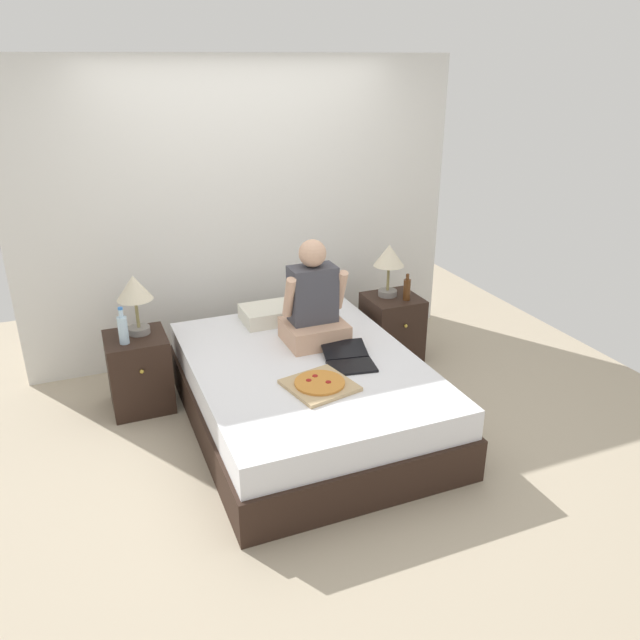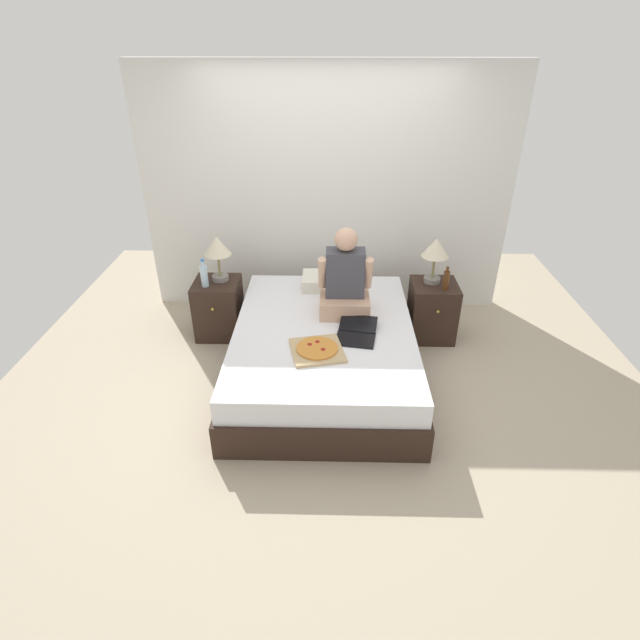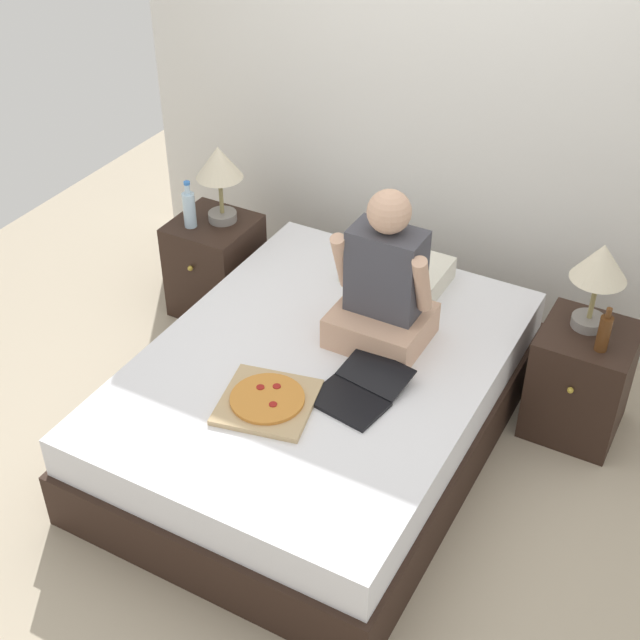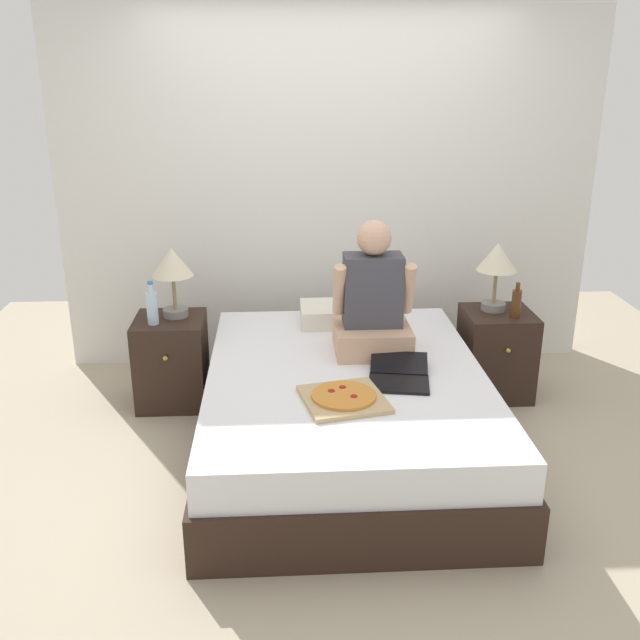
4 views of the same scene
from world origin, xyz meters
TOP-DOWN VIEW (x-y plane):
  - ground_plane at (0.00, 0.00)m, footprint 5.78×5.78m
  - wall_back at (0.00, 1.43)m, footprint 3.78×0.12m
  - bed at (0.00, 0.00)m, footprint 1.58×2.13m
  - nightstand_left at (-1.07, 0.70)m, footprint 0.44×0.47m
  - lamp_on_left_nightstand at (-1.03, 0.75)m, footprint 0.26×0.26m
  - water_bottle at (-1.15, 0.61)m, footprint 0.07×0.07m
  - nightstand_right at (1.07, 0.70)m, footprint 0.44×0.47m
  - lamp_on_right_nightstand at (1.04, 0.75)m, footprint 0.26×0.26m
  - beer_bottle at (1.14, 0.60)m, footprint 0.06×0.06m
  - pillow at (0.04, 0.79)m, footprint 0.52×0.34m
  - person_seated at (0.18, 0.30)m, footprint 0.47×0.40m
  - laptop at (0.27, -0.14)m, footprint 0.38×0.46m
  - pizza_box at (-0.05, -0.38)m, footprint 0.48×0.48m

SIDE VIEW (x-z plane):
  - ground_plane at x=0.00m, z-range 0.00..0.00m
  - bed at x=0.00m, z-range 0.00..0.50m
  - nightstand_left at x=-1.07m, z-range 0.00..0.58m
  - nightstand_right at x=1.07m, z-range 0.00..0.58m
  - pizza_box at x=-0.05m, z-range 0.50..0.54m
  - laptop at x=0.27m, z-range 0.48..0.56m
  - pillow at x=0.04m, z-range 0.50..0.62m
  - beer_bottle at x=1.14m, z-range 0.56..0.79m
  - water_bottle at x=-1.15m, z-range 0.55..0.83m
  - person_seated at x=0.18m, z-range 0.40..1.18m
  - lamp_on_left_nightstand at x=-1.03m, z-range 0.68..1.13m
  - lamp_on_right_nightstand at x=1.04m, z-range 0.68..1.13m
  - wall_back at x=0.00m, z-range 0.00..2.50m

